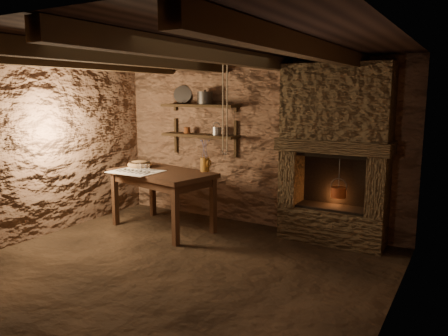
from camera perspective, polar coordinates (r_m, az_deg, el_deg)
The scene contains 24 objects.
floor at distance 5.04m, azimuth -6.54°, elevation -12.90°, with size 4.50×4.50×0.00m, color black.
back_wall at distance 6.40m, azimuth 4.02°, elevation 3.14°, with size 4.50×0.04×2.40m, color #513426.
left_wall at distance 6.31m, azimuth -23.38°, elevation 2.27°, with size 0.04×4.00×2.40m, color #513426.
right_wall at distance 3.82m, azimuth 21.27°, elevation -2.00°, with size 0.04×4.00×2.40m, color #513426.
ceiling at distance 4.67m, azimuth -7.13°, elevation 15.40°, with size 4.50×4.00×0.04m, color black.
beam_far_left at distance 5.70m, azimuth -19.53°, elevation 12.99°, with size 0.14×3.95×0.16m, color black.
beam_mid_left at distance 4.98m, azimuth -11.83°, elevation 13.88°, with size 0.14×3.95×0.16m, color black.
beam_mid_right at distance 4.38m, azimuth -1.72°, elevation 14.67°, with size 0.14×3.95×0.16m, color black.
beam_far_right at distance 3.95m, azimuth 11.13°, elevation 15.04°, with size 0.14×3.95×0.16m, color black.
shelf_lower at distance 6.67m, azimuth -3.16°, elevation 4.28°, with size 1.25×0.30×0.04m, color black.
shelf_upper at distance 6.65m, azimuth -3.19°, elevation 8.14°, with size 1.25×0.30×0.04m, color black.
hearth at distance 5.74m, azimuth 14.26°, elevation 2.36°, with size 1.43×0.51×2.30m.
work_table at distance 6.31m, azimuth -8.02°, elevation -3.89°, with size 1.62×1.13×0.85m.
linen_cloth at distance 6.24m, azimuth -11.43°, elevation -0.45°, with size 0.68×0.54×0.01m, color silver.
pewter_cutlery_row at distance 6.22m, azimuth -11.57°, elevation -0.39°, with size 0.57×0.22×0.01m, color gray, non-canonical shape.
drinking_glasses at distance 6.31m, azimuth -10.51°, elevation 0.14°, with size 0.22×0.07×0.09m, color white, non-canonical shape.
stoneware_jug at distance 6.13m, azimuth -2.49°, elevation 1.36°, with size 0.17×0.17×0.45m.
wooden_bowl at distance 6.60m, azimuth -10.97°, elevation 0.45°, with size 0.36×0.36×0.13m, color #9D7244.
iron_stockpot at distance 6.59m, azimuth -2.50°, elevation 9.05°, with size 0.23×0.23×0.17m, color #282624.
tin_pan at distance 6.94m, azimuth -5.40°, elevation 9.52°, with size 0.28×0.28×0.04m, color gray.
small_kettle at distance 6.51m, azimuth -0.97°, elevation 4.86°, with size 0.18×0.13×0.19m, color gray, non-canonical shape.
rusty_tin at distance 6.80m, azimuth -4.84°, elevation 4.93°, with size 0.10×0.10×0.10m, color #5D2A12.
red_pot at distance 5.76m, azimuth 14.73°, elevation -2.99°, with size 0.21×0.21×0.54m.
hanging_ropes at distance 5.50m, azimuth 0.13°, elevation 8.35°, with size 0.08×0.08×1.20m, color tan, non-canonical shape.
Camera 1 is at (2.81, -3.71, 1.93)m, focal length 35.00 mm.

